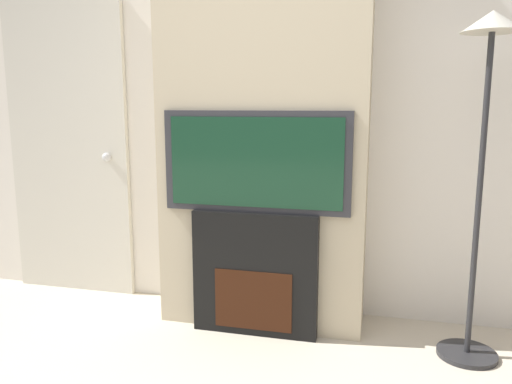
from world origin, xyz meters
name	(u,v)px	position (x,y,z in m)	size (l,w,h in m)	color
wall_back	(272,101)	(0.00, 2.03, 1.35)	(6.00, 0.06, 2.70)	silver
chimney_breast	(264,101)	(0.00, 1.80, 1.35)	(1.22, 0.39, 2.70)	#BCAD8E
fireplace	(256,273)	(0.00, 1.61, 0.36)	(0.73, 0.15, 0.72)	black
television	(256,162)	(0.00, 1.60, 1.01)	(1.07, 0.07, 0.57)	#2D2D33
floor_lamp	(486,114)	(1.17, 1.59, 1.28)	(0.31, 0.31, 1.77)	#262628
entry_door	(69,150)	(-1.44, 1.97, 1.02)	(0.91, 0.09, 2.03)	beige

